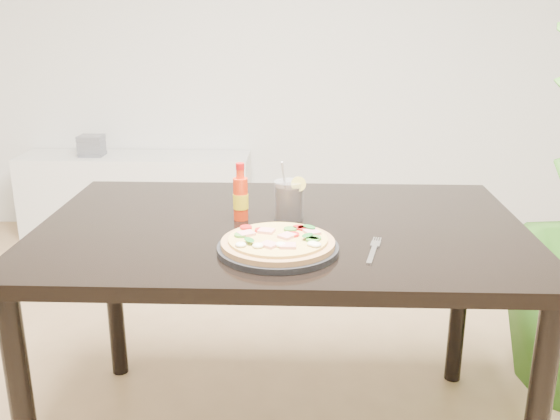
{
  "coord_description": "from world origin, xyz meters",
  "views": [
    {
      "loc": [
        0.23,
        -1.62,
        1.34
      ],
      "look_at": [
        0.17,
        -0.03,
        0.83
      ],
      "focal_mm": 40.0,
      "sensor_mm": 36.0,
      "label": 1
    }
  ],
  "objects_px": {
    "cola_cup": "(289,201)",
    "hot_sauce_bottle": "(241,197)",
    "dining_table": "(281,250)",
    "fork": "(374,249)",
    "media_console": "(137,195)",
    "plate": "(278,249)",
    "pizza": "(278,242)"
  },
  "relations": [
    {
      "from": "media_console",
      "to": "cola_cup",
      "type": "bearing_deg",
      "value": -62.89
    },
    {
      "from": "pizza",
      "to": "cola_cup",
      "type": "relative_size",
      "value": 1.65
    },
    {
      "from": "fork",
      "to": "hot_sauce_bottle",
      "type": "bearing_deg",
      "value": 159.73
    },
    {
      "from": "fork",
      "to": "pizza",
      "type": "bearing_deg",
      "value": -163.2
    },
    {
      "from": "media_console",
      "to": "plate",
      "type": "bearing_deg",
      "value": -66.26
    },
    {
      "from": "fork",
      "to": "media_console",
      "type": "relative_size",
      "value": 0.13
    },
    {
      "from": "plate",
      "to": "media_console",
      "type": "distance_m",
      "value": 2.46
    },
    {
      "from": "dining_table",
      "to": "fork",
      "type": "xyz_separation_m",
      "value": [
        0.24,
        -0.2,
        0.09
      ]
    },
    {
      "from": "hot_sauce_bottle",
      "to": "media_console",
      "type": "relative_size",
      "value": 0.12
    },
    {
      "from": "plate",
      "to": "pizza",
      "type": "distance_m",
      "value": 0.02
    },
    {
      "from": "cola_cup",
      "to": "fork",
      "type": "distance_m",
      "value": 0.34
    },
    {
      "from": "dining_table",
      "to": "plate",
      "type": "distance_m",
      "value": 0.24
    },
    {
      "from": "dining_table",
      "to": "cola_cup",
      "type": "relative_size",
      "value": 7.91
    },
    {
      "from": "plate",
      "to": "dining_table",
      "type": "bearing_deg",
      "value": 89.56
    },
    {
      "from": "dining_table",
      "to": "fork",
      "type": "distance_m",
      "value": 0.33
    },
    {
      "from": "dining_table",
      "to": "fork",
      "type": "height_order",
      "value": "fork"
    },
    {
      "from": "pizza",
      "to": "plate",
      "type": "bearing_deg",
      "value": 153.66
    },
    {
      "from": "pizza",
      "to": "media_console",
      "type": "bearing_deg",
      "value": 113.75
    },
    {
      "from": "plate",
      "to": "cola_cup",
      "type": "height_order",
      "value": "cola_cup"
    },
    {
      "from": "hot_sauce_bottle",
      "to": "fork",
      "type": "height_order",
      "value": "hot_sauce_bottle"
    },
    {
      "from": "hot_sauce_bottle",
      "to": "plate",
      "type": "bearing_deg",
      "value": -64.92
    },
    {
      "from": "pizza",
      "to": "hot_sauce_bottle",
      "type": "distance_m",
      "value": 0.29
    },
    {
      "from": "hot_sauce_bottle",
      "to": "dining_table",
      "type": "bearing_deg",
      "value": -16.47
    },
    {
      "from": "plate",
      "to": "cola_cup",
      "type": "xyz_separation_m",
      "value": [
        0.02,
        0.27,
        0.05
      ]
    },
    {
      "from": "fork",
      "to": "media_console",
      "type": "xyz_separation_m",
      "value": [
        -1.21,
        2.19,
        -0.5
      ]
    },
    {
      "from": "dining_table",
      "to": "pizza",
      "type": "xyz_separation_m",
      "value": [
        -0.0,
        -0.22,
        0.11
      ]
    },
    {
      "from": "dining_table",
      "to": "cola_cup",
      "type": "height_order",
      "value": "cola_cup"
    },
    {
      "from": "fork",
      "to": "media_console",
      "type": "height_order",
      "value": "fork"
    },
    {
      "from": "cola_cup",
      "to": "hot_sauce_bottle",
      "type": "bearing_deg",
      "value": -174.61
    },
    {
      "from": "pizza",
      "to": "hot_sauce_bottle",
      "type": "height_order",
      "value": "hot_sauce_bottle"
    },
    {
      "from": "dining_table",
      "to": "plate",
      "type": "bearing_deg",
      "value": -90.44
    },
    {
      "from": "hot_sauce_bottle",
      "to": "fork",
      "type": "bearing_deg",
      "value": -33.14
    }
  ]
}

